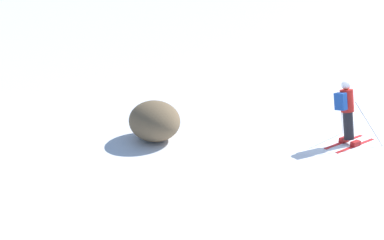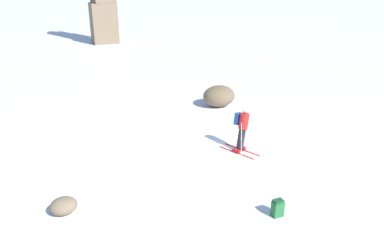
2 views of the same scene
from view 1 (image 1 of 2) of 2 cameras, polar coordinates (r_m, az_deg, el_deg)
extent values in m
plane|color=white|center=(15.02, 15.69, -1.95)|extent=(300.00, 300.00, 0.00)
cube|color=red|center=(14.61, 17.02, -2.64)|extent=(0.71, 1.48, 0.01)
cube|color=red|center=(14.80, 15.89, -2.25)|extent=(0.71, 1.48, 0.01)
cube|color=#B21919|center=(14.59, 17.04, -2.40)|extent=(0.24, 0.31, 0.12)
cube|color=#B21919|center=(14.78, 15.91, -2.02)|extent=(0.24, 0.31, 0.12)
cylinder|color=black|center=(14.59, 16.34, -0.56)|extent=(0.46, 0.39, 0.78)
cylinder|color=red|center=(14.46, 16.20, 1.99)|extent=(0.54, 0.49, 0.63)
sphere|color=tan|center=(14.39, 16.11, 3.53)|extent=(0.31, 0.29, 0.24)
sphere|color=silver|center=(14.39, 16.10, 3.63)|extent=(0.35, 0.33, 0.28)
cube|color=#194293|center=(14.25, 15.58, 1.92)|extent=(0.40, 0.31, 0.48)
cylinder|color=#B7B7BC|center=(14.59, 18.36, -0.43)|extent=(0.40, 0.73, 1.17)
cylinder|color=#B7B7BC|center=(15.04, 15.68, 0.27)|extent=(0.42, 0.41, 1.09)
ellipsoid|color=brown|center=(14.29, -4.02, -0.09)|extent=(1.61, 1.37, 1.05)
camera|label=2|loc=(18.92, 62.04, 12.18)|focal=35.00mm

